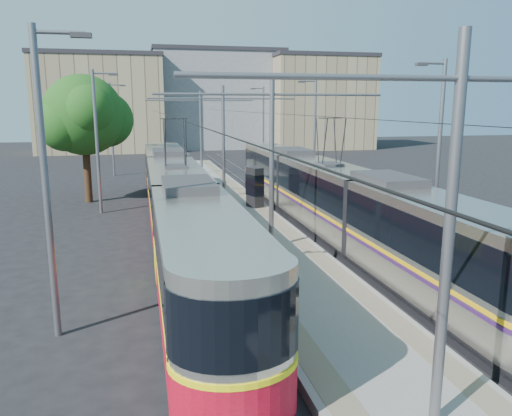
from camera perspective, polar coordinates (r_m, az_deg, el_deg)
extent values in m
plane|color=black|center=(13.85, 10.43, -14.59)|extent=(160.00, 160.00, 0.00)
cube|color=gray|center=(29.41, -2.70, 0.00)|extent=(4.00, 50.00, 0.30)
cube|color=gray|center=(29.16, -5.51, 0.17)|extent=(0.70, 50.00, 0.01)
cube|color=gray|center=(29.67, 0.05, 0.42)|extent=(0.70, 50.00, 0.01)
cube|color=gray|center=(29.00, -11.12, -0.65)|extent=(0.07, 70.00, 0.03)
cube|color=gray|center=(29.08, -8.30, -0.52)|extent=(0.07, 70.00, 0.03)
cube|color=gray|center=(30.07, 2.71, 0.00)|extent=(0.07, 70.00, 0.03)
cube|color=gray|center=(30.48, 5.31, 0.12)|extent=(0.07, 70.00, 0.03)
cube|color=black|center=(23.67, -8.92, -2.88)|extent=(2.30, 30.52, 0.40)
cube|color=#BBB7AC|center=(23.31, -9.05, 1.05)|extent=(2.40, 28.92, 2.90)
cube|color=black|center=(23.23, -9.09, 2.26)|extent=(2.43, 28.92, 1.30)
cube|color=yellow|center=(23.39, -9.02, 0.09)|extent=(2.43, 28.92, 0.12)
cube|color=red|center=(23.49, -8.98, -1.11)|extent=(2.42, 28.92, 1.10)
cube|color=#2D2D30|center=(23.08, -9.18, 4.96)|extent=(1.68, 3.00, 0.30)
cube|color=black|center=(24.59, 8.17, -2.31)|extent=(2.30, 28.72, 0.40)
cube|color=#A6A298|center=(24.25, 8.29, 1.48)|extent=(2.40, 27.12, 2.90)
cube|color=black|center=(24.17, 8.32, 2.65)|extent=(2.43, 27.12, 1.30)
cube|color=#EBA80C|center=(24.32, 8.26, 0.55)|extent=(2.43, 27.12, 0.12)
cube|color=#33154A|center=(24.35, 8.25, 0.21)|extent=(2.43, 27.12, 0.10)
cube|color=#2D2D30|center=(24.02, 8.40, 5.24)|extent=(1.68, 3.00, 0.30)
cylinder|color=slate|center=(9.23, 21.13, -3.43)|extent=(0.20, 0.20, 7.00)
cylinder|color=slate|center=(8.96, 22.42, 13.51)|extent=(9.20, 0.10, 0.10)
cylinder|color=slate|center=(20.14, 1.80, 5.15)|extent=(0.20, 0.20, 7.00)
cylinder|color=slate|center=(20.02, 1.86, 12.85)|extent=(9.20, 0.10, 0.10)
cylinder|color=slate|center=(31.85, -3.74, 7.52)|extent=(0.20, 0.20, 7.00)
cylinder|color=slate|center=(31.77, -3.80, 12.38)|extent=(9.20, 0.10, 0.10)
cylinder|color=slate|center=(43.71, -6.31, 8.58)|extent=(0.20, 0.20, 7.00)
cylinder|color=slate|center=(43.65, -6.39, 12.12)|extent=(9.20, 0.10, 0.10)
cylinder|color=black|center=(28.40, -10.09, 10.40)|extent=(0.02, 70.00, 0.02)
cylinder|color=black|center=(29.66, 4.17, 10.59)|extent=(0.02, 70.00, 0.02)
cylinder|color=slate|center=(13.72, -22.88, 2.02)|extent=(0.18, 0.18, 8.00)
cube|color=#2D2D30|center=(13.52, -19.36, 18.13)|extent=(0.50, 0.22, 0.12)
cylinder|color=slate|center=(29.52, -17.72, 7.06)|extent=(0.18, 0.18, 8.00)
cube|color=#2D2D30|center=(29.43, -15.98, 14.47)|extent=(0.50, 0.22, 0.12)
cylinder|color=slate|center=(45.46, -16.15, 8.57)|extent=(0.18, 0.18, 8.00)
cube|color=#2D2D30|center=(45.40, -15.00, 13.37)|extent=(0.50, 0.22, 0.12)
cylinder|color=slate|center=(23.19, 20.14, 5.80)|extent=(0.18, 0.18, 8.00)
cube|color=#2D2D30|center=(22.57, 18.39, 15.32)|extent=(0.50, 0.22, 0.12)
cylinder|color=slate|center=(37.59, 6.72, 8.39)|extent=(0.18, 0.18, 8.00)
cube|color=#2D2D30|center=(37.21, 5.22, 14.17)|extent=(0.50, 0.22, 0.12)
cylinder|color=slate|center=(52.92, 0.84, 9.39)|extent=(0.18, 0.18, 8.00)
cube|color=#2D2D30|center=(52.65, -0.34, 13.46)|extent=(0.50, 0.22, 0.12)
cube|color=black|center=(28.76, -0.14, 2.38)|extent=(0.89, 1.14, 2.30)
cube|color=black|center=(28.73, -0.14, 2.67)|extent=(0.94, 1.19, 1.20)
cylinder|color=#382314|center=(33.47, -18.69, 3.44)|extent=(0.46, 0.46, 3.32)
sphere|color=#1B4213|center=(33.18, -19.12, 10.01)|extent=(4.98, 4.98, 4.98)
sphere|color=#1B4213|center=(33.91, -16.83, 9.64)|extent=(3.52, 3.52, 3.52)
cube|color=gray|center=(71.52, -17.22, 11.14)|extent=(16.00, 12.00, 12.19)
cube|color=#262328|center=(71.80, -17.53, 16.20)|extent=(16.32, 12.24, 0.50)
cube|color=gray|center=(76.17, -4.68, 12.05)|extent=(18.00, 14.00, 13.34)
cube|color=#262328|center=(76.54, -4.77, 17.23)|extent=(18.36, 14.28, 0.50)
cube|color=gray|center=(73.75, 7.09, 11.70)|extent=(14.00, 10.00, 12.54)
cube|color=#262328|center=(74.06, 7.22, 16.75)|extent=(14.28, 10.20, 0.50)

